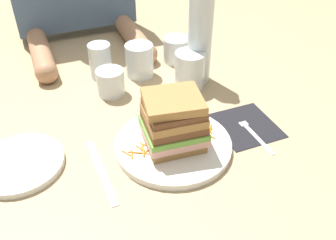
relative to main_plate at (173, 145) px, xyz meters
name	(u,v)px	position (x,y,z in m)	size (l,w,h in m)	color
ground_plane	(174,139)	(0.01, 0.02, -0.01)	(3.00, 3.00, 0.00)	tan
main_plate	(173,145)	(0.00, 0.00, 0.00)	(0.26, 0.26, 0.02)	white
sandwich	(173,122)	(0.00, 0.00, 0.06)	(0.13, 0.13, 0.12)	#A87A42
carrot_shred_0	(132,154)	(-0.10, 0.00, 0.01)	(0.00, 0.00, 0.03)	orange
carrot_shred_1	(140,149)	(-0.07, 0.01, 0.01)	(0.00, 0.00, 0.03)	orange
carrot_shred_2	(144,153)	(-0.07, -0.01, 0.01)	(0.00, 0.00, 0.02)	orange
carrot_shred_3	(144,151)	(-0.07, 0.00, 0.01)	(0.00, 0.00, 0.03)	orange
carrot_shred_4	(136,153)	(-0.09, 0.00, 0.01)	(0.00, 0.00, 0.03)	orange
carrot_shred_5	(142,145)	(-0.07, 0.02, 0.01)	(0.00, 0.00, 0.02)	orange
carrot_shred_6	(142,147)	(-0.07, 0.01, 0.01)	(0.00, 0.00, 0.02)	orange
carrot_shred_7	(127,154)	(-0.10, 0.00, 0.01)	(0.00, 0.00, 0.03)	orange
carrot_shred_8	(145,145)	(-0.06, 0.01, 0.01)	(0.00, 0.00, 0.02)	orange
carrot_shred_9	(147,151)	(-0.06, -0.01, 0.01)	(0.00, 0.00, 0.03)	orange
carrot_shred_10	(208,132)	(0.09, 0.00, 0.01)	(0.00, 0.00, 0.02)	orange
carrot_shred_11	(206,140)	(0.07, -0.02, 0.01)	(0.00, 0.00, 0.03)	orange
carrot_shred_12	(208,141)	(0.07, -0.03, 0.01)	(0.00, 0.00, 0.02)	orange
carrot_shred_13	(211,128)	(0.10, 0.01, 0.01)	(0.00, 0.00, 0.03)	orange
carrot_shred_14	(209,140)	(0.08, -0.02, 0.01)	(0.00, 0.00, 0.02)	orange
carrot_shred_15	(206,130)	(0.08, 0.01, 0.01)	(0.00, 0.00, 0.03)	orange
carrot_shred_16	(212,137)	(0.09, -0.02, 0.01)	(0.00, 0.00, 0.02)	orange
carrot_shred_17	(204,139)	(0.07, -0.02, 0.01)	(0.00, 0.00, 0.02)	orange
carrot_shred_18	(202,133)	(0.07, 0.00, 0.01)	(0.00, 0.00, 0.03)	orange
carrot_shred_19	(205,137)	(0.07, -0.01, 0.01)	(0.00, 0.00, 0.03)	orange
napkin_dark	(245,125)	(0.19, 0.01, -0.01)	(0.14, 0.15, 0.00)	black
fork	(251,130)	(0.19, -0.02, 0.00)	(0.02, 0.17, 0.00)	silver
knife	(102,173)	(-0.16, -0.02, -0.01)	(0.02, 0.20, 0.00)	silver
juice_glass	(190,73)	(0.14, 0.22, 0.04)	(0.08, 0.08, 0.10)	white
water_bottle	(200,32)	(0.18, 0.24, 0.13)	(0.06, 0.06, 0.31)	silver
empty_tumbler_0	(176,50)	(0.17, 0.37, 0.03)	(0.08, 0.08, 0.07)	silver
empty_tumbler_1	(111,82)	(-0.07, 0.26, 0.03)	(0.07, 0.07, 0.07)	silver
empty_tumbler_2	(139,60)	(0.03, 0.33, 0.04)	(0.08, 0.08, 0.09)	silver
empty_tumbler_3	(101,61)	(-0.07, 0.36, 0.04)	(0.06, 0.06, 0.10)	silver
side_plate	(19,164)	(-0.32, 0.07, 0.00)	(0.18, 0.18, 0.01)	white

